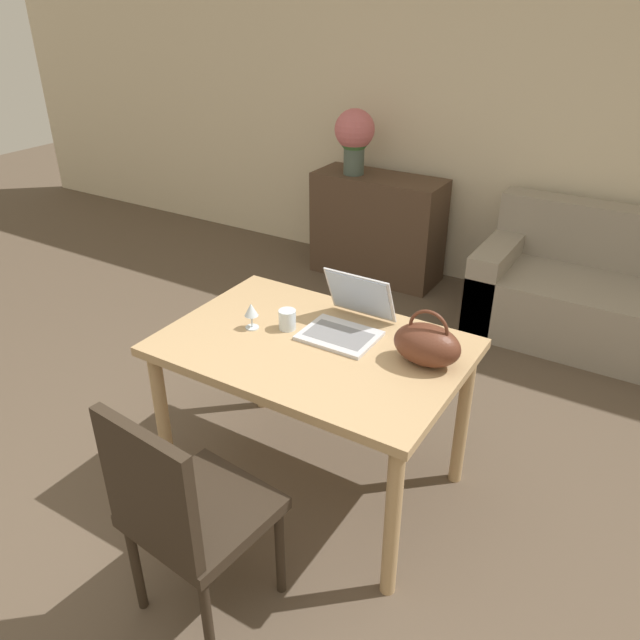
{
  "coord_description": "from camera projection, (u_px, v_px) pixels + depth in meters",
  "views": [
    {
      "loc": [
        1.2,
        -1.23,
        2.08
      ],
      "look_at": [
        0.05,
        0.66,
        0.87
      ],
      "focal_mm": 35.0,
      "sensor_mm": 36.0,
      "label": 1
    }
  ],
  "objects": [
    {
      "name": "ground_plane",
      "position": [
        223.0,
        579.0,
        2.46
      ],
      "size": [
        14.0,
        14.0,
        0.0
      ],
      "primitive_type": "plane",
      "color": "brown"
    },
    {
      "name": "wall_back",
      "position": [
        512.0,
        103.0,
        4.25
      ],
      "size": [
        10.0,
        0.06,
        2.7
      ],
      "color": "beige",
      "rests_on": "ground_plane"
    },
    {
      "name": "dining_table",
      "position": [
        313.0,
        362.0,
        2.64
      ],
      "size": [
        1.25,
        0.84,
        0.75
      ],
      "color": "tan",
      "rests_on": "ground_plane"
    },
    {
      "name": "chair",
      "position": [
        184.0,
        509.0,
        2.09
      ],
      "size": [
        0.48,
        0.48,
        0.93
      ],
      "rotation": [
        0.0,
        0.0,
        -0.1
      ],
      "color": "#2D2319",
      "rests_on": "ground_plane"
    },
    {
      "name": "couch",
      "position": [
        629.0,
        305.0,
        3.93
      ],
      "size": [
        1.87,
        0.8,
        0.82
      ],
      "color": "gray",
      "rests_on": "ground_plane"
    },
    {
      "name": "sideboard",
      "position": [
        377.0,
        227.0,
        4.84
      ],
      "size": [
        1.0,
        0.4,
        0.8
      ],
      "color": "#4C3828",
      "rests_on": "ground_plane"
    },
    {
      "name": "laptop",
      "position": [
        349.0,
        316.0,
        2.67
      ],
      "size": [
        0.31,
        0.35,
        0.24
      ],
      "color": "silver",
      "rests_on": "dining_table"
    },
    {
      "name": "drinking_glass",
      "position": [
        287.0,
        320.0,
        2.68
      ],
      "size": [
        0.08,
        0.08,
        0.09
      ],
      "color": "silver",
      "rests_on": "dining_table"
    },
    {
      "name": "wine_glass",
      "position": [
        251.0,
        311.0,
        2.67
      ],
      "size": [
        0.06,
        0.06,
        0.12
      ],
      "color": "silver",
      "rests_on": "dining_table"
    },
    {
      "name": "handbag",
      "position": [
        427.0,
        344.0,
        2.42
      ],
      "size": [
        0.27,
        0.18,
        0.23
      ],
      "color": "#592D1E",
      "rests_on": "dining_table"
    },
    {
      "name": "flower_vase",
      "position": [
        355.0,
        135.0,
        4.56
      ],
      "size": [
        0.29,
        0.29,
        0.48
      ],
      "color": "#47564C",
      "rests_on": "sideboard"
    }
  ]
}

